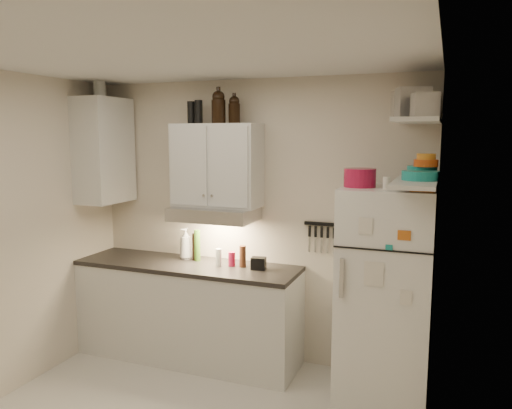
% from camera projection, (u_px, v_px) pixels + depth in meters
% --- Properties ---
extents(ceiling, '(3.20, 3.00, 0.02)m').
position_uv_depth(ceiling, '(166.00, 52.00, 3.08)').
color(ceiling, silver).
rests_on(ceiling, ground).
extents(back_wall, '(3.20, 0.02, 2.60)m').
position_uv_depth(back_wall, '(255.00, 221.00, 4.66)').
color(back_wall, beige).
rests_on(back_wall, ground).
extents(right_wall, '(0.02, 3.00, 2.60)m').
position_uv_depth(right_wall, '(431.00, 285.00, 2.69)').
color(right_wall, beige).
rests_on(right_wall, ground).
extents(base_cabinet, '(2.10, 0.60, 0.88)m').
position_uv_depth(base_cabinet, '(188.00, 313.00, 4.69)').
color(base_cabinet, silver).
rests_on(base_cabinet, floor).
extents(countertop, '(2.10, 0.62, 0.04)m').
position_uv_depth(countertop, '(187.00, 265.00, 4.62)').
color(countertop, black).
rests_on(countertop, base_cabinet).
extents(upper_cabinet, '(0.80, 0.33, 0.75)m').
position_uv_depth(upper_cabinet, '(217.00, 165.00, 4.53)').
color(upper_cabinet, silver).
rests_on(upper_cabinet, back_wall).
extents(side_cabinet, '(0.33, 0.55, 1.00)m').
position_uv_depth(side_cabinet, '(104.00, 151.00, 4.79)').
color(side_cabinet, silver).
rests_on(side_cabinet, left_wall).
extents(range_hood, '(0.76, 0.46, 0.12)m').
position_uv_depth(range_hood, '(214.00, 214.00, 4.53)').
color(range_hood, silver).
rests_on(range_hood, back_wall).
extents(fridge, '(0.70, 0.68, 1.70)m').
position_uv_depth(fridge, '(385.00, 294.00, 3.95)').
color(fridge, white).
rests_on(fridge, floor).
extents(shelf_hi, '(0.30, 0.95, 0.03)m').
position_uv_depth(shelf_hi, '(419.00, 121.00, 3.57)').
color(shelf_hi, silver).
rests_on(shelf_hi, right_wall).
extents(shelf_lo, '(0.30, 0.95, 0.03)m').
position_uv_depth(shelf_lo, '(416.00, 182.00, 3.63)').
color(shelf_lo, silver).
rests_on(shelf_lo, right_wall).
extents(knife_strip, '(0.42, 0.02, 0.03)m').
position_uv_depth(knife_strip, '(328.00, 224.00, 4.38)').
color(knife_strip, black).
rests_on(knife_strip, back_wall).
extents(dutch_oven, '(0.32, 0.32, 0.14)m').
position_uv_depth(dutch_oven, '(360.00, 178.00, 3.85)').
color(dutch_oven, '#A7133A').
rests_on(dutch_oven, fridge).
extents(book_stack, '(0.19, 0.23, 0.07)m').
position_uv_depth(book_stack, '(425.00, 186.00, 3.60)').
color(book_stack, '#CC6219').
rests_on(book_stack, fridge).
extents(spice_jar, '(0.07, 0.07, 0.09)m').
position_uv_depth(spice_jar, '(387.00, 183.00, 3.70)').
color(spice_jar, silver).
rests_on(spice_jar, fridge).
extents(stock_pot, '(0.39, 0.39, 0.22)m').
position_uv_depth(stock_pot, '(411.00, 106.00, 3.84)').
color(stock_pot, silver).
rests_on(stock_pot, shelf_hi).
extents(tin_a, '(0.27, 0.25, 0.22)m').
position_uv_depth(tin_a, '(413.00, 103.00, 3.57)').
color(tin_a, '#AAAAAD').
rests_on(tin_a, shelf_hi).
extents(tin_b, '(0.19, 0.19, 0.16)m').
position_uv_depth(tin_b, '(425.00, 105.00, 3.24)').
color(tin_b, '#AAAAAD').
rests_on(tin_b, shelf_hi).
extents(bowl_teal, '(0.22, 0.22, 0.09)m').
position_uv_depth(bowl_teal, '(422.00, 172.00, 3.81)').
color(bowl_teal, teal).
rests_on(bowl_teal, shelf_lo).
extents(bowl_orange, '(0.18, 0.18, 0.05)m').
position_uv_depth(bowl_orange, '(426.00, 163.00, 3.74)').
color(bowl_orange, '#E15015').
rests_on(bowl_orange, bowl_teal).
extents(bowl_yellow, '(0.14, 0.14, 0.04)m').
position_uv_depth(bowl_yellow, '(426.00, 156.00, 3.73)').
color(bowl_yellow, orange).
rests_on(bowl_yellow, bowl_orange).
extents(plates, '(0.29, 0.29, 0.07)m').
position_uv_depth(plates, '(420.00, 176.00, 3.60)').
color(plates, teal).
rests_on(plates, shelf_lo).
extents(growler_a, '(0.14, 0.14, 0.29)m').
position_uv_depth(growler_a, '(219.00, 107.00, 4.36)').
color(growler_a, black).
rests_on(growler_a, upper_cabinet).
extents(growler_b, '(0.13, 0.13, 0.24)m').
position_uv_depth(growler_b, '(234.00, 109.00, 4.37)').
color(growler_b, black).
rests_on(growler_b, upper_cabinet).
extents(thermos_a, '(0.09, 0.09, 0.21)m').
position_uv_depth(thermos_a, '(199.00, 112.00, 4.50)').
color(thermos_a, black).
rests_on(thermos_a, upper_cabinet).
extents(thermos_b, '(0.08, 0.08, 0.20)m').
position_uv_depth(thermos_b, '(191.00, 113.00, 4.55)').
color(thermos_b, black).
rests_on(thermos_b, upper_cabinet).
extents(side_jar, '(0.15, 0.15, 0.15)m').
position_uv_depth(side_jar, '(100.00, 89.00, 4.71)').
color(side_jar, silver).
rests_on(side_jar, side_cabinet).
extents(soap_bottle, '(0.17, 0.17, 0.33)m').
position_uv_depth(soap_bottle, '(186.00, 242.00, 4.76)').
color(soap_bottle, silver).
rests_on(soap_bottle, countertop).
extents(pepper_mill, '(0.07, 0.07, 0.19)m').
position_uv_depth(pepper_mill, '(243.00, 256.00, 4.48)').
color(pepper_mill, brown).
rests_on(pepper_mill, countertop).
extents(oil_bottle, '(0.06, 0.06, 0.30)m').
position_uv_depth(oil_bottle, '(197.00, 245.00, 4.69)').
color(oil_bottle, '#3D6C1B').
rests_on(oil_bottle, countertop).
extents(vinegar_bottle, '(0.07, 0.07, 0.26)m').
position_uv_depth(vinegar_bottle, '(195.00, 247.00, 4.73)').
color(vinegar_bottle, black).
rests_on(vinegar_bottle, countertop).
extents(clear_bottle, '(0.06, 0.06, 0.16)m').
position_uv_depth(clear_bottle, '(219.00, 257.00, 4.51)').
color(clear_bottle, silver).
rests_on(clear_bottle, countertop).
extents(red_jar, '(0.08, 0.08, 0.13)m').
position_uv_depth(red_jar, '(232.00, 259.00, 4.51)').
color(red_jar, '#A7133A').
rests_on(red_jar, countertop).
extents(caddy, '(0.14, 0.11, 0.11)m').
position_uv_depth(caddy, '(259.00, 263.00, 4.40)').
color(caddy, black).
rests_on(caddy, countertop).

